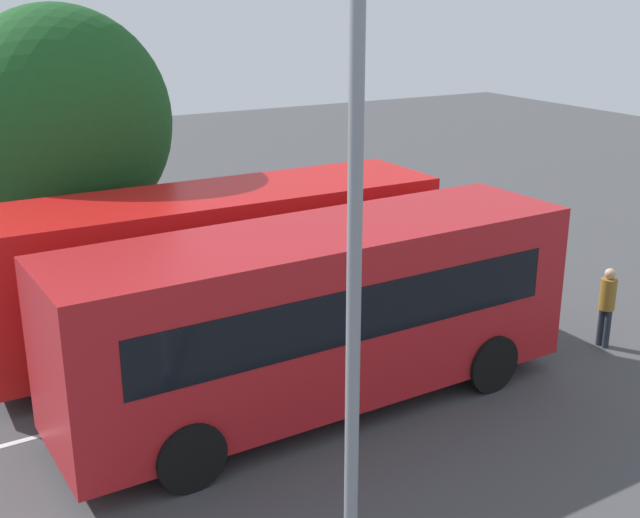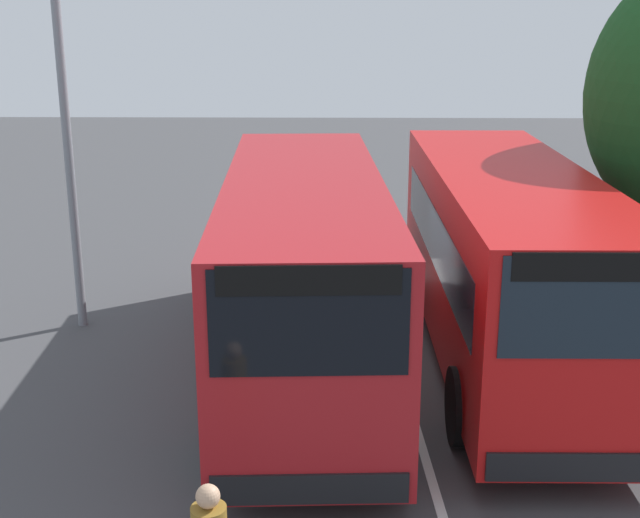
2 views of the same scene
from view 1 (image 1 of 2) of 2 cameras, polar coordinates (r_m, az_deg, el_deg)
name	(u,v)px [view 1 (image 1 of 2)]	position (r m, az deg, el deg)	size (l,w,h in m)	color
ground_plane	(285,370)	(15.62, -2.48, -7.75)	(64.85, 64.85, 0.00)	#424244
bus_far_left	(322,311)	(13.64, 0.11, -3.65)	(9.16, 2.83, 3.17)	#AD191E
bus_center_left	(218,262)	(16.20, -7.13, -0.19)	(9.09, 2.57, 3.17)	red
pedestrian	(607,301)	(17.19, 19.43, -2.79)	(0.33, 0.33, 1.66)	#232833
street_lamp	(350,183)	(8.53, 2.12, 5.34)	(1.07, 2.65, 8.62)	gray
depot_tree	(61,124)	(18.69, -17.63, 9.01)	(4.79, 4.31, 6.64)	#4C3823
lane_stripe_outer_left	(285,370)	(15.62, -2.48, -7.74)	(12.77, 0.12, 0.01)	silver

